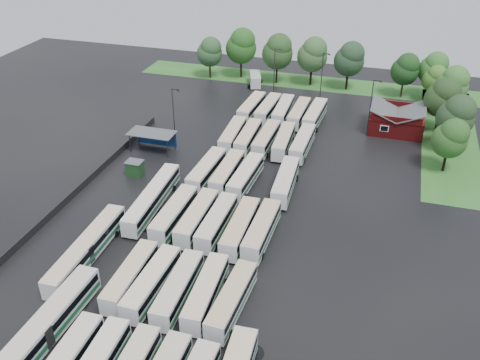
# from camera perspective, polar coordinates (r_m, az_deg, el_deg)

# --- Properties ---
(ground) EXTENTS (160.00, 160.00, 0.00)m
(ground) POSITION_cam_1_polar(r_m,az_deg,el_deg) (74.37, -4.17, -5.92)
(ground) COLOR black
(ground) RESTS_ON ground
(brick_building) EXTENTS (10.07, 8.60, 5.39)m
(brick_building) POSITION_cam_1_polar(r_m,az_deg,el_deg) (107.07, 16.33, 5.96)
(brick_building) COLOR maroon
(brick_building) RESTS_ON ground
(wash_shed) EXTENTS (8.20, 4.20, 3.58)m
(wash_shed) POSITION_cam_1_polar(r_m,az_deg,el_deg) (96.35, -9.28, 4.80)
(wash_shed) COLOR #2D2D30
(wash_shed) RESTS_ON ground
(utility_hut) EXTENTS (2.70, 2.20, 2.62)m
(utility_hut) POSITION_cam_1_polar(r_m,az_deg,el_deg) (89.26, -11.15, 1.24)
(utility_hut) COLOR #163918
(utility_hut) RESTS_ON ground
(grass_strip_north) EXTENTS (80.00, 10.00, 0.01)m
(grass_strip_north) POSITION_cam_1_polar(r_m,az_deg,el_deg) (129.86, 6.85, 10.37)
(grass_strip_north) COLOR #316D27
(grass_strip_north) RESTS_ON ground
(grass_strip_east) EXTENTS (10.00, 50.00, 0.01)m
(grass_strip_east) POSITION_cam_1_polar(r_m,az_deg,el_deg) (108.46, 21.44, 4.27)
(grass_strip_east) COLOR #316D27
(grass_strip_east) RESTS_ON ground
(west_fence) EXTENTS (0.10, 50.00, 1.20)m
(west_fence) POSITION_cam_1_polar(r_m,az_deg,el_deg) (89.00, -15.86, -0.03)
(west_fence) COLOR #2D2D30
(west_fence) RESTS_ON ground
(bus_r1c0) EXTENTS (2.60, 11.36, 3.15)m
(bus_r1c0) POSITION_cam_1_polar(r_m,az_deg,el_deg) (66.11, -11.59, -10.03)
(bus_r1c0) COLOR silver
(bus_r1c0) RESTS_ON ground
(bus_r1c1) EXTENTS (2.76, 11.61, 3.22)m
(bus_r1c1) POSITION_cam_1_polar(r_m,az_deg,el_deg) (64.71, -9.39, -10.77)
(bus_r1c1) COLOR silver
(bus_r1c1) RESTS_ON ground
(bus_r1c2) EXTENTS (2.71, 11.54, 3.20)m
(bus_r1c2) POSITION_cam_1_polar(r_m,az_deg,el_deg) (63.55, -6.62, -11.44)
(bus_r1c2) COLOR silver
(bus_r1c2) RESTS_ON ground
(bus_r1c3) EXTENTS (2.95, 11.53, 3.18)m
(bus_r1c3) POSITION_cam_1_polar(r_m,az_deg,el_deg) (62.81, -3.65, -11.87)
(bus_r1c3) COLOR silver
(bus_r1c3) RESTS_ON ground
(bus_r1c4) EXTENTS (2.92, 11.42, 3.15)m
(bus_r1c4) POSITION_cam_1_polar(r_m,az_deg,el_deg) (61.81, -0.88, -12.66)
(bus_r1c4) COLOR silver
(bus_r1c4) RESTS_ON ground
(bus_r2c0) EXTENTS (2.68, 11.97, 3.32)m
(bus_r2c0) POSITION_cam_1_polar(r_m,az_deg,el_deg) (75.82, -7.03, -3.61)
(bus_r2c0) COLOR silver
(bus_r2c0) RESTS_ON ground
(bus_r2c1) EXTENTS (2.52, 11.73, 3.26)m
(bus_r2c1) POSITION_cam_1_polar(r_m,az_deg,el_deg) (74.79, -4.61, -4.02)
(bus_r2c1) COLOR silver
(bus_r2c1) RESTS_ON ground
(bus_r2c2) EXTENTS (2.54, 11.61, 3.23)m
(bus_r2c2) POSITION_cam_1_polar(r_m,az_deg,el_deg) (73.77, -2.49, -4.50)
(bus_r2c2) COLOR silver
(bus_r2c2) RESTS_ON ground
(bus_r2c3) EXTENTS (2.65, 11.87, 3.30)m
(bus_r2c3) POSITION_cam_1_polar(r_m,az_deg,el_deg) (72.52, 0.02, -5.12)
(bus_r2c3) COLOR silver
(bus_r2c3) RESTS_ON ground
(bus_r2c4) EXTENTS (2.66, 11.81, 3.28)m
(bus_r2c4) POSITION_cam_1_polar(r_m,az_deg,el_deg) (72.19, 2.32, -5.34)
(bus_r2c4) COLOR silver
(bus_r2c4) RESTS_ON ground
(bus_r3c0) EXTENTS (2.94, 11.90, 3.29)m
(bus_r3c0) POSITION_cam_1_polar(r_m,az_deg,el_deg) (86.16, -3.57, 1.04)
(bus_r3c0) COLOR silver
(bus_r3c0) RESTS_ON ground
(bus_r3c1) EXTENTS (2.49, 11.52, 3.20)m
(bus_r3c1) POSITION_cam_1_polar(r_m,az_deg,el_deg) (85.50, -1.38, 0.81)
(bus_r3c1) COLOR silver
(bus_r3c1) RESTS_ON ground
(bus_r3c2) EXTENTS (2.96, 11.76, 3.25)m
(bus_r3c2) POSITION_cam_1_polar(r_m,az_deg,el_deg) (84.33, 0.61, 0.39)
(bus_r3c2) COLOR silver
(bus_r3c2) RESTS_ON ground
(bus_r3c4) EXTENTS (3.09, 12.04, 3.32)m
(bus_r3c4) POSITION_cam_1_polar(r_m,az_deg,el_deg) (83.20, 4.87, -0.15)
(bus_r3c4) COLOR silver
(bus_r3c4) RESTS_ON ground
(bus_r4c0) EXTENTS (2.96, 11.65, 3.21)m
(bus_r4c0) POSITION_cam_1_polar(r_m,az_deg,el_deg) (97.80, -0.79, 4.83)
(bus_r4c0) COLOR silver
(bus_r4c0) RESTS_ON ground
(bus_r4c1) EXTENTS (2.63, 11.42, 3.17)m
(bus_r4c1) POSITION_cam_1_polar(r_m,az_deg,el_deg) (97.00, 0.88, 4.58)
(bus_r4c1) COLOR silver
(bus_r4c1) RESTS_ON ground
(bus_r4c2) EXTENTS (2.63, 11.56, 3.21)m
(bus_r4c2) POSITION_cam_1_polar(r_m,az_deg,el_deg) (96.52, 2.82, 4.42)
(bus_r4c2) COLOR silver
(bus_r4c2) RESTS_ON ground
(bus_r4c3) EXTENTS (2.90, 11.44, 3.16)m
(bus_r4c3) POSITION_cam_1_polar(r_m,az_deg,el_deg) (95.90, 4.67, 4.16)
(bus_r4c3) COLOR silver
(bus_r4c3) RESTS_ON ground
(bus_r4c4) EXTENTS (2.65, 11.63, 3.23)m
(bus_r4c4) POSITION_cam_1_polar(r_m,az_deg,el_deg) (95.36, 6.68, 3.91)
(bus_r4c4) COLOR silver
(bus_r4c4) RESTS_ON ground
(bus_r5c0) EXTENTS (3.02, 11.83, 3.26)m
(bus_r5c0) POSITION_cam_1_polar(r_m,az_deg,el_deg) (109.64, 1.25, 7.76)
(bus_r5c0) COLOR silver
(bus_r5c0) RESTS_ON ground
(bus_r5c1) EXTENTS (2.93, 11.69, 3.23)m
(bus_r5c1) POSITION_cam_1_polar(r_m,az_deg,el_deg) (109.09, 3.01, 7.59)
(bus_r5c1) COLOR silver
(bus_r5c1) RESTS_ON ground
(bus_r5c2) EXTENTS (2.77, 11.66, 3.23)m
(bus_r5c2) POSITION_cam_1_polar(r_m,az_deg,el_deg) (108.48, 4.61, 7.40)
(bus_r5c2) COLOR silver
(bus_r5c2) RESTS_ON ground
(bus_r5c3) EXTENTS (2.67, 11.51, 3.19)m
(bus_r5c3) POSITION_cam_1_polar(r_m,az_deg,el_deg) (107.55, 6.31, 7.09)
(bus_r5c3) COLOR silver
(bus_r5c3) RESTS_ON ground
(bus_r5c4) EXTENTS (3.08, 12.00, 3.31)m
(bus_r5c4) POSITION_cam_1_polar(r_m,az_deg,el_deg) (107.01, 7.99, 6.89)
(bus_r5c4) COLOR silver
(bus_r5c4) RESTS_ON ground
(artic_bus_west_a) EXTENTS (2.91, 18.00, 3.33)m
(artic_bus_west_a) POSITION_cam_1_polar(r_m,az_deg,el_deg) (62.03, -20.11, -14.69)
(artic_bus_west_a) COLOR silver
(artic_bus_west_a) RESTS_ON ground
(artic_bus_west_b) EXTENTS (3.10, 17.03, 3.14)m
(artic_bus_west_b) POSITION_cam_1_polar(r_m,az_deg,el_deg) (79.98, -9.32, -1.91)
(artic_bus_west_b) COLOR silver
(artic_bus_west_b) RESTS_ON ground
(artic_bus_west_c) EXTENTS (2.78, 17.20, 3.18)m
(artic_bus_west_c) POSITION_cam_1_polar(r_m,az_deg,el_deg) (71.62, -16.03, -7.08)
(artic_bus_west_c) COLOR silver
(artic_bus_west_c) RESTS_ON ground
(minibus) EXTENTS (4.17, 6.77, 2.78)m
(minibus) POSITION_cam_1_polar(r_m,az_deg,el_deg) (126.17, 1.63, 10.71)
(minibus) COLOR silver
(minibus) RESTS_ON ground
(tree_north_0) EXTENTS (6.07, 6.07, 10.05)m
(tree_north_0) POSITION_cam_1_polar(r_m,az_deg,el_deg) (129.68, -3.22, 13.52)
(tree_north_0) COLOR #3A2419
(tree_north_0) RESTS_ON ground
(tree_north_1) EXTENTS (7.26, 7.26, 12.03)m
(tree_north_1) POSITION_cam_1_polar(r_m,az_deg,el_deg) (129.59, 0.17, 14.14)
(tree_north_1) COLOR black
(tree_north_1) RESTS_ON ground
(tree_north_2) EXTENTS (7.10, 7.10, 11.75)m
(tree_north_2) POSITION_cam_1_polar(r_m,az_deg,el_deg) (126.21, 4.07, 13.54)
(tree_north_2) COLOR black
(tree_north_2) RESTS_ON ground
(tree_north_3) EXTENTS (6.91, 6.91, 11.44)m
(tree_north_3) POSITION_cam_1_polar(r_m,az_deg,el_deg) (125.60, 7.80, 13.16)
(tree_north_3) COLOR black
(tree_north_3) RESTS_ON ground
(tree_north_4) EXTENTS (6.78, 6.78, 11.22)m
(tree_north_4) POSITION_cam_1_polar(r_m,az_deg,el_deg) (124.23, 11.65, 12.56)
(tree_north_4) COLOR black
(tree_north_4) RESTS_ON ground
(tree_north_5) EXTENTS (6.05, 6.05, 10.02)m
(tree_north_5) POSITION_cam_1_polar(r_m,az_deg,el_deg) (122.84, 17.27, 11.24)
(tree_north_5) COLOR #362818
(tree_north_5) RESTS_ON ground
(tree_north_6) EXTENTS (6.28, 6.28, 10.40)m
(tree_north_6) POSITION_cam_1_polar(r_m,az_deg,el_deg) (124.40, 19.98, 11.14)
(tree_north_6) COLOR #382716
(tree_north_6) RESTS_ON ground
(tree_east_0) EXTENTS (5.80, 5.80, 9.61)m
(tree_east_0) POSITION_cam_1_polar(r_m,az_deg,el_deg) (93.03, 21.59, 4.20)
(tree_east_0) COLOR black
(tree_east_0) RESTS_ON ground
(tree_east_1) EXTENTS (6.57, 6.57, 10.88)m
(tree_east_1) POSITION_cam_1_polar(r_m,az_deg,el_deg) (100.04, 22.14, 6.40)
(tree_east_1) COLOR black
(tree_east_1) RESTS_ON ground
(tree_east_2) EXTENTS (6.57, 6.57, 10.88)m
(tree_east_2) POSITION_cam_1_polar(r_m,az_deg,el_deg) (107.54, 20.87, 8.26)
(tree_east_2) COLOR #342211
(tree_east_2) RESTS_ON ground
(tree_east_3) EXTENTS (6.50, 6.50, 10.77)m
(tree_east_3) POSITION_cam_1_polar(r_m,az_deg,el_deg) (115.40, 21.77, 9.50)
(tree_east_3) COLOR black
(tree_east_3) RESTS_ON ground
(tree_east_4) EXTENTS (5.10, 5.10, 8.44)m
(tree_east_4) POSITION_cam_1_polar(r_m,az_deg,el_deg) (122.08, 20.08, 10.14)
(tree_east_4) COLOR #342314
(tree_east_4) RESTS_ON ground
(lamp_post_ne) EXTENTS (1.66, 0.32, 10.81)m
(lamp_post_ne) POSITION_cam_1_polar(r_m,az_deg,el_deg) (102.70, 13.87, 7.95)
(lamp_post_ne) COLOR #2D2D30
(lamp_post_ne) RESTS_ON ground
(lamp_post_nw) EXTENTS (1.62, 0.32, 10.53)m
(lamp_post_nw) POSITION_cam_1_polar(r_m,az_deg,el_deg) (97.23, -7.04, 7.24)
(lamp_post_nw) COLOR #2D2D30
(lamp_post_nw) RESTS_ON ground
(lamp_post_back_w) EXTENTS (1.62, 0.32, 10.51)m
(lamp_post_back_w) POSITION_cam_1_polar(r_m,az_deg,el_deg) (119.33, 3.76, 11.81)
(lamp_post_back_w) COLOR #2D2D30
(lamp_post_back_w) RESTS_ON ground
(lamp_post_back_e) EXTENTS (1.61, 0.31, 10.46)m
(lamp_post_back_e) POSITION_cam_1_polar(r_m,az_deg,el_deg) (117.38, 8.79, 11.19)
(lamp_post_back_e) COLOR #2D2D30
(lamp_post_back_e) RESTS_ON ground
(puddle_0) EXTENTS (4.80, 4.80, 0.01)m
(puddle_0) POSITION_cam_1_polar(r_m,az_deg,el_deg) (60.86, -11.25, -16.57)
(puddle_0) COLOR black
(puddle_0) RESTS_ON ground
(puddle_2) EXTENTS (6.65, 6.65, 0.01)m
(puddle_2) POSITION_cam_1_polar(r_m,az_deg,el_deg) (78.39, -9.27, -4.16)
(puddle_2) COLOR black
(puddle_2) RESTS_ON ground
(puddle_3) EXTENTS (3.29, 3.29, 0.01)m
(puddle_3) POSITION_cam_1_polar(r_m,az_deg,el_deg) (70.47, -1.34, -8.18)
(puddle_3) COLOR black
(puddle_3) RESTS_ON ground
(puddle_4) EXTENTS (2.58, 2.58, 0.01)m
(puddle_4) POSITION_cam_1_polar(r_m,az_deg,el_deg) (58.76, 1.31, -17.98)
(puddle_4) COLOR black
(puddle_4) RESTS_ON ground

